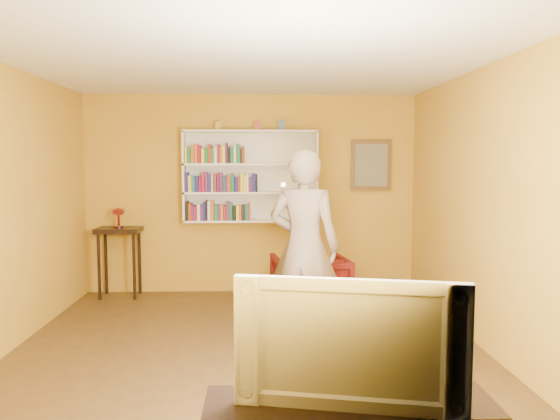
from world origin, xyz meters
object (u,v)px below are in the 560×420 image
object	(u,v)px
console_table	(119,240)
armchair	(310,287)
bookshelf	(251,177)
person	(304,247)
television	(350,338)
ruby_lustre	(118,214)

from	to	relation	value
console_table	armchair	world-z (taller)	console_table
console_table	armchair	bearing A→B (deg)	-25.92
bookshelf	console_table	world-z (taller)	bookshelf
armchair	person	world-z (taller)	person
console_table	armchair	xyz separation A→B (m)	(2.43, -1.18, -0.39)
television	bookshelf	bearing A→B (deg)	109.13
armchair	television	world-z (taller)	television
console_table	person	bearing A→B (deg)	-40.76
bookshelf	armchair	size ratio (longest dim) A/B	2.20
armchair	television	xyz separation A→B (m)	(-0.11, -3.32, 0.51)
ruby_lustre	armchair	size ratio (longest dim) A/B	0.32
bookshelf	person	distance (m)	2.29
armchair	bookshelf	bearing A→B (deg)	-70.65
console_table	ruby_lustre	distance (m)	0.35
console_table	person	xyz separation A→B (m)	(2.29, -1.98, 0.19)
bookshelf	television	xyz separation A→B (m)	(0.58, -4.66, -0.71)
person	television	world-z (taller)	person
console_table	armchair	size ratio (longest dim) A/B	1.13
person	television	size ratio (longest dim) A/B	1.64
armchair	person	size ratio (longest dim) A/B	0.43
ruby_lustre	person	bearing A→B (deg)	-40.76
console_table	television	world-z (taller)	television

